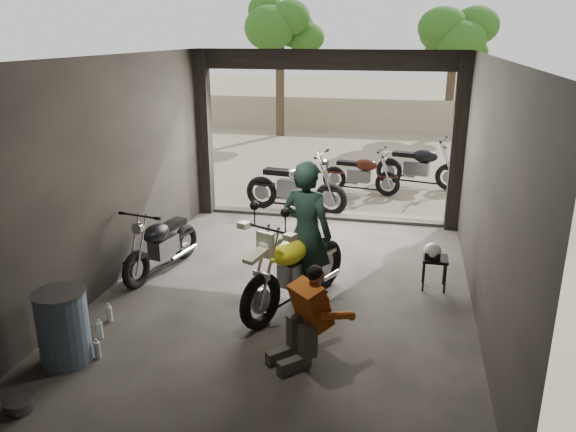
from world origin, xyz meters
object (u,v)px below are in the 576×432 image
at_px(main_bike, 296,262).
at_px(oil_drum, 63,328).
at_px(outside_bike_c, 419,162).
at_px(outside_bike_a, 295,182).
at_px(stool, 435,262).
at_px(left_bike, 161,239).
at_px(rider, 307,234).
at_px(helmet, 433,251).
at_px(mechanic, 302,318).
at_px(sign_post, 487,128).
at_px(outside_bike_b, 361,170).

height_order(main_bike, oil_drum, main_bike).
distance_m(main_bike, outside_bike_c, 6.75).
xyz_separation_m(outside_bike_a, stool, (2.65, -3.14, -0.22)).
height_order(left_bike, rider, rider).
relative_size(outside_bike_a, outside_bike_c, 1.06).
xyz_separation_m(stool, helmet, (-0.05, -0.05, 0.19)).
bearing_deg(helmet, main_bike, -167.78).
height_order(mechanic, sign_post, sign_post).
bearing_deg(stool, mechanic, -123.61).
distance_m(outside_bike_c, helmet, 5.69).
xyz_separation_m(main_bike, oil_drum, (-2.19, -1.86, -0.22)).
bearing_deg(outside_bike_a, mechanic, -159.20).
distance_m(main_bike, left_bike, 2.29).
bearing_deg(outside_bike_b, mechanic, -169.10).
relative_size(main_bike, rider, 0.98).
height_order(main_bike, mechanic, main_bike).
bearing_deg(stool, outside_bike_a, 130.18).
height_order(main_bike, helmet, main_bike).
bearing_deg(outside_bike_c, main_bike, 179.36).
bearing_deg(helmet, outside_bike_b, 92.14).
xyz_separation_m(main_bike, sign_post, (2.78, 4.77, 1.08)).
height_order(outside_bike_a, outside_bike_b, outside_bike_a).
distance_m(left_bike, sign_post, 6.56).
bearing_deg(mechanic, main_bike, 148.90).
bearing_deg(oil_drum, left_bike, 90.00).
xyz_separation_m(main_bike, outside_bike_b, (0.31, 5.76, -0.11)).
height_order(main_bike, outside_bike_a, main_bike).
bearing_deg(oil_drum, outside_bike_a, 77.20).
bearing_deg(outside_bike_c, mechanic, -176.11).
relative_size(outside_bike_b, sign_post, 0.62).
relative_size(outside_bike_c, rider, 0.91).
bearing_deg(sign_post, rider, -105.19).
height_order(outside_bike_a, rider, rider).
relative_size(left_bike, outside_bike_b, 1.00).
bearing_deg(outside_bike_b, helmet, -152.76).
distance_m(rider, helmet, 1.83).
bearing_deg(sign_post, outside_bike_b, 173.19).
distance_m(stool, helmet, 0.20).
relative_size(main_bike, outside_bike_b, 1.23).
distance_m(outside_bike_c, sign_post, 2.43).
height_order(main_bike, outside_bike_c, main_bike).
height_order(main_bike, rider, rider).
distance_m(helmet, oil_drum, 4.81).
xyz_separation_m(left_bike, stool, (4.00, 0.27, -0.12)).
bearing_deg(left_bike, sign_post, 50.80).
bearing_deg(left_bike, outside_bike_c, 68.57).
bearing_deg(outside_bike_b, main_bike, -172.39).
distance_m(outside_bike_b, stool, 5.05).
xyz_separation_m(mechanic, oil_drum, (-2.53, -0.58, -0.11)).
bearing_deg(left_bike, helmet, 14.38).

